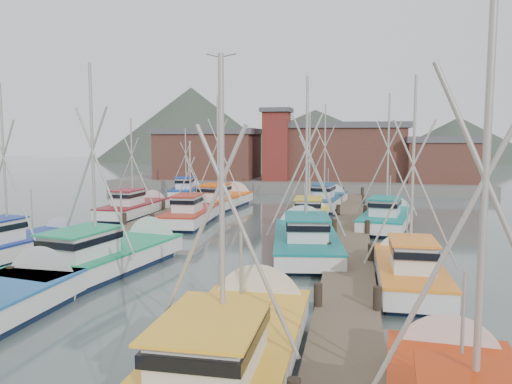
% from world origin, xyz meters
% --- Properties ---
extents(ground, '(260.00, 260.00, 0.00)m').
position_xyz_m(ground, '(0.00, 0.00, 0.00)').
color(ground, '#52625E').
rests_on(ground, ground).
extents(dock_left, '(2.30, 46.00, 1.50)m').
position_xyz_m(dock_left, '(-7.00, 4.04, 0.21)').
color(dock_left, brown).
rests_on(dock_left, ground).
extents(dock_right, '(2.30, 46.00, 1.50)m').
position_xyz_m(dock_right, '(7.00, 4.04, 0.21)').
color(dock_right, brown).
rests_on(dock_right, ground).
extents(quay, '(44.00, 16.00, 1.20)m').
position_xyz_m(quay, '(0.00, 37.00, 0.60)').
color(quay, slate).
rests_on(quay, ground).
extents(shed_left, '(12.72, 8.48, 6.20)m').
position_xyz_m(shed_left, '(-11.00, 35.00, 4.34)').
color(shed_left, brown).
rests_on(shed_left, quay).
extents(shed_center, '(14.84, 9.54, 6.90)m').
position_xyz_m(shed_center, '(6.00, 37.00, 4.69)').
color(shed_center, brown).
rests_on(shed_center, quay).
extents(shed_right, '(8.48, 6.36, 5.20)m').
position_xyz_m(shed_right, '(17.00, 34.00, 3.84)').
color(shed_right, brown).
rests_on(shed_right, quay).
extents(lookout_tower, '(3.60, 3.60, 8.50)m').
position_xyz_m(lookout_tower, '(-2.00, 33.00, 5.55)').
color(lookout_tower, maroon).
rests_on(lookout_tower, quay).
extents(distant_hills, '(175.00, 140.00, 42.00)m').
position_xyz_m(distant_hills, '(-12.76, 122.59, 0.00)').
color(distant_hills, '#3E483C').
rests_on(distant_hills, ground).
extents(boat_1, '(3.76, 10.38, 9.07)m').
position_xyz_m(boat_1, '(4.13, -13.88, 0.68)').
color(boat_1, '#101C35').
rests_on(boat_1, ground).
extents(boat_4, '(4.88, 10.60, 10.41)m').
position_xyz_m(boat_4, '(-4.04, -4.87, 0.69)').
color(boat_4, '#101C35').
rests_on(boat_4, ground).
extents(boat_5, '(4.62, 10.74, 10.33)m').
position_xyz_m(boat_5, '(4.59, 0.98, 0.69)').
color(boat_5, '#101C35').
rests_on(boat_5, ground).
extents(boat_6, '(4.14, 8.81, 9.55)m').
position_xyz_m(boat_6, '(-9.74, -3.43, 0.69)').
color(boat_6, '#101C35').
rests_on(boat_6, ground).
extents(boat_7, '(3.69, 8.14, 9.28)m').
position_xyz_m(boat_7, '(9.43, -4.62, 0.68)').
color(boat_7, '#101C35').
rests_on(boat_7, ground).
extents(boat_8, '(3.01, 8.59, 6.69)m').
position_xyz_m(boat_8, '(-4.33, 8.57, 0.67)').
color(boat_8, '#101C35').
rests_on(boat_8, ground).
extents(boat_9, '(3.44, 8.56, 8.62)m').
position_xyz_m(boat_9, '(4.14, 8.44, 0.68)').
color(boat_9, '#101C35').
rests_on(boat_9, ground).
extents(boat_10, '(3.49, 8.74, 8.46)m').
position_xyz_m(boat_10, '(-9.85, 11.05, 0.68)').
color(boat_10, '#101C35').
rests_on(boat_10, ground).
extents(boat_11, '(4.42, 9.48, 9.99)m').
position_xyz_m(boat_11, '(9.49, 9.63, 0.69)').
color(boat_11, '#101C35').
rests_on(boat_11, ground).
extents(boat_12, '(4.34, 10.61, 10.81)m').
position_xyz_m(boat_12, '(-4.42, 16.80, 0.69)').
color(boat_12, '#101C35').
rests_on(boat_12, ground).
extents(boat_13, '(3.99, 9.42, 9.93)m').
position_xyz_m(boat_13, '(4.68, 18.91, 0.68)').
color(boat_13, '#101C35').
rests_on(boat_13, ground).
extents(boat_14, '(3.61, 8.25, 7.81)m').
position_xyz_m(boat_14, '(-9.97, 23.63, 0.68)').
color(boat_14, '#101C35').
rests_on(boat_14, ground).
extents(gull_near, '(1.55, 0.64, 0.24)m').
position_xyz_m(gull_near, '(0.42, -0.87, 10.32)').
color(gull_near, gray).
rests_on(gull_near, ground).
extents(gull_far, '(1.55, 0.63, 0.24)m').
position_xyz_m(gull_far, '(3.68, 4.94, 7.39)').
color(gull_far, gray).
rests_on(gull_far, ground).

